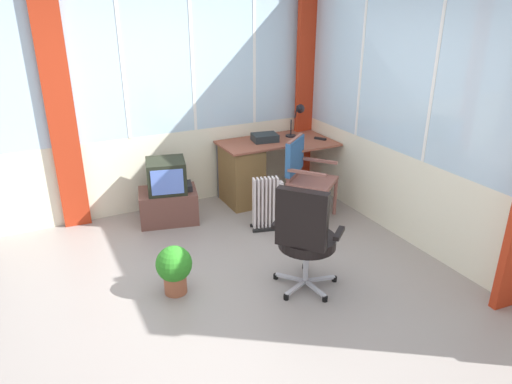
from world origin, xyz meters
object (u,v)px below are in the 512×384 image
at_px(paper_tray, 265,137).
at_px(space_heater, 268,203).
at_px(desk_lamp, 299,115).
at_px(wooden_armchair, 302,168).
at_px(tv_remote, 320,139).
at_px(desk, 246,171).
at_px(tv_on_stand, 168,195).
at_px(office_chair, 305,234).
at_px(potted_plant, 174,267).

distance_m(paper_tray, space_heater, 1.00).
bearing_deg(desk_lamp, space_heater, -137.32).
bearing_deg(space_heater, wooden_armchair, 11.47).
bearing_deg(tv_remote, space_heater, 176.01).
distance_m(tv_remote, paper_tray, 0.69).
distance_m(paper_tray, wooden_armchair, 0.73).
distance_m(desk, tv_remote, 1.00).
height_order(paper_tray, tv_on_stand, paper_tray).
distance_m(wooden_armchair, tv_on_stand, 1.54).
bearing_deg(desk_lamp, office_chair, -119.71).
relative_size(paper_tray, tv_on_stand, 0.41).
bearing_deg(potted_plant, desk_lamp, 34.99).
relative_size(office_chair, space_heater, 1.65).
bearing_deg(tv_on_stand, potted_plant, -105.10).
relative_size(desk, paper_tray, 4.47).
bearing_deg(desk, paper_tray, 3.92).
bearing_deg(desk_lamp, desk, 179.77).
height_order(paper_tray, office_chair, office_chair).
relative_size(tv_remote, wooden_armchair, 0.16).
bearing_deg(desk_lamp, wooden_armchair, -117.30).
bearing_deg(paper_tray, tv_on_stand, -175.14).
xyz_separation_m(wooden_armchair, potted_plant, (-1.78, -0.82, -0.35)).
distance_m(desk, office_chair, 2.01).
height_order(desk, desk_lamp, desk_lamp).
height_order(tv_remote, wooden_armchair, wooden_armchair).
bearing_deg(office_chair, desk_lamp, 60.29).
relative_size(paper_tray, wooden_armchair, 0.32).
height_order(desk, tv_on_stand, desk).
relative_size(paper_tray, office_chair, 0.30).
bearing_deg(paper_tray, office_chair, -108.38).
relative_size(office_chair, tv_on_stand, 1.36).
xyz_separation_m(paper_tray, space_heater, (-0.37, -0.79, -0.49)).
bearing_deg(desk, space_heater, -97.71).
relative_size(desk_lamp, paper_tray, 1.39).
bearing_deg(tv_on_stand, paper_tray, 4.86).
distance_m(desk_lamp, space_heater, 1.34).
bearing_deg(tv_remote, tv_on_stand, 143.94).
height_order(desk, tv_remote, tv_remote).
distance_m(tv_remote, office_chair, 2.18).
bearing_deg(paper_tray, wooden_armchair, -80.45).
bearing_deg(desk, tv_on_stand, -174.90).
xyz_separation_m(paper_tray, tv_on_stand, (-1.29, -0.11, -0.47)).
bearing_deg(potted_plant, tv_on_stand, 74.90).
xyz_separation_m(desk, office_chair, (-0.39, -1.96, 0.15)).
relative_size(tv_on_stand, potted_plant, 1.66).
relative_size(tv_remote, potted_plant, 0.34).
relative_size(desk_lamp, office_chair, 0.42).
height_order(paper_tray, wooden_armchair, wooden_armchair).
xyz_separation_m(wooden_armchair, tv_on_stand, (-1.40, 0.58, -0.27)).
height_order(desk, space_heater, desk).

